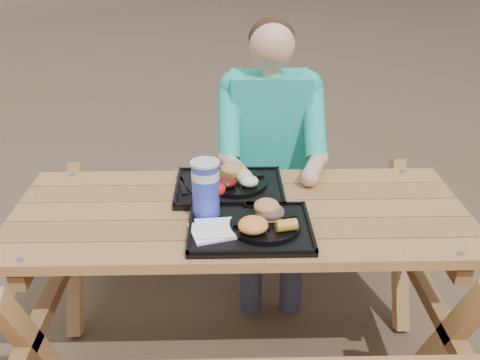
{
  "coord_description": "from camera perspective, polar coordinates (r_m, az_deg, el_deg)",
  "views": [
    {
      "loc": [
        -0.04,
        -1.85,
        1.78
      ],
      "look_at": [
        0.0,
        0.0,
        0.88
      ],
      "focal_mm": 40.0,
      "sensor_mm": 36.0,
      "label": 1
    }
  ],
  "objects": [
    {
      "name": "sandwich",
      "position": [
        1.97,
        3.23,
        -2.63
      ],
      "size": [
        0.1,
        0.1,
        0.11
      ],
      "primitive_type": null,
      "color": "#C98347",
      "rests_on": "plate_near"
    },
    {
      "name": "corn_cob",
      "position": [
        1.9,
        4.97,
        -4.82
      ],
      "size": [
        0.09,
        0.09,
        0.04
      ],
      "primitive_type": null,
      "rotation": [
        0.0,
        0.0,
        0.21
      ],
      "color": "gold",
      "rests_on": "plate_near"
    },
    {
      "name": "picnic_table",
      "position": [
        2.33,
        0.0,
        -11.26
      ],
      "size": [
        1.8,
        1.49,
        0.75
      ],
      "primitive_type": null,
      "color": "#999999",
      "rests_on": "ground"
    },
    {
      "name": "cutlery_far",
      "position": [
        2.27,
        -5.58,
        -0.5
      ],
      "size": [
        0.09,
        0.16,
        0.01
      ],
      "primitive_type": "cube",
      "rotation": [
        0.0,
        0.0,
        0.39
      ],
      "color": "black",
      "rests_on": "tray_far"
    },
    {
      "name": "mac_cheese",
      "position": [
        1.89,
        1.41,
        -4.82
      ],
      "size": [
        0.11,
        0.11,
        0.05
      ],
      "primitive_type": "ellipsoid",
      "color": "#FF9D43",
      "rests_on": "plate_near"
    },
    {
      "name": "burger",
      "position": [
        2.28,
        -0.86,
        1.46
      ],
      "size": [
        0.11,
        0.11,
        0.09
      ],
      "primitive_type": null,
      "color": "#BA8841",
      "rests_on": "plate_far"
    },
    {
      "name": "baked_beans",
      "position": [
        2.2,
        -1.54,
        -0.2
      ],
      "size": [
        0.09,
        0.09,
        0.04
      ],
      "primitive_type": "ellipsoid",
      "color": "#511210",
      "rests_on": "plate_far"
    },
    {
      "name": "tray_near",
      "position": [
        1.97,
        1.08,
        -5.28
      ],
      "size": [
        0.45,
        0.35,
        0.02
      ],
      "primitive_type": "cube",
      "color": "black",
      "rests_on": "picnic_table"
    },
    {
      "name": "potato_salad",
      "position": [
        2.21,
        0.97,
        -0.14
      ],
      "size": [
        0.08,
        0.08,
        0.04
      ],
      "primitive_type": "ellipsoid",
      "color": "silver",
      "rests_on": "plate_far"
    },
    {
      "name": "plate_near",
      "position": [
        1.96,
        2.71,
        -4.83
      ],
      "size": [
        0.26,
        0.26,
        0.02
      ],
      "primitive_type": "cylinder",
      "color": "black",
      "rests_on": "tray_near"
    },
    {
      "name": "tray_far",
      "position": [
        2.26,
        -1.14,
        -0.89
      ],
      "size": [
        0.45,
        0.35,
        0.02
      ],
      "primitive_type": "cube",
      "color": "black",
      "rests_on": "picnic_table"
    },
    {
      "name": "ground",
      "position": [
        2.57,
        0.0,
        -17.93
      ],
      "size": [
        60.0,
        60.0,
        0.0
      ],
      "primitive_type": "plane",
      "color": "#999999",
      "rests_on": "ground"
    },
    {
      "name": "napkin_stack",
      "position": [
        1.93,
        -3.04,
        -5.41
      ],
      "size": [
        0.18,
        0.18,
        0.02
      ],
      "primitive_type": "cube",
      "rotation": [
        0.0,
        0.0,
        0.29
      ],
      "color": "white",
      "rests_on": "tray_near"
    },
    {
      "name": "soda_cup",
      "position": [
        2.01,
        -3.68,
        -1.02
      ],
      "size": [
        0.1,
        0.1,
        0.21
      ],
      "primitive_type": "cylinder",
      "color": "#1B2ACE",
      "rests_on": "tray_near"
    },
    {
      "name": "condiment_mustard",
      "position": [
        2.07,
        2.78,
        -2.87
      ],
      "size": [
        0.05,
        0.05,
        0.03
      ],
      "primitive_type": "cylinder",
      "color": "gold",
      "rests_on": "tray_near"
    },
    {
      "name": "diner",
      "position": [
        2.72,
        3.08,
        1.13
      ],
      "size": [
        0.48,
        0.84,
        1.28
      ],
      "primitive_type": null,
      "color": "#1CABC5",
      "rests_on": "ground"
    },
    {
      "name": "plate_far",
      "position": [
        2.26,
        -0.39,
        -0.32
      ],
      "size": [
        0.26,
        0.26,
        0.02
      ],
      "primitive_type": "cylinder",
      "color": "black",
      "rests_on": "tray_far"
    },
    {
      "name": "condiment_bbq",
      "position": [
        2.07,
        1.05,
        -2.82
      ],
      "size": [
        0.04,
        0.04,
        0.03
      ],
      "primitive_type": "cylinder",
      "color": "black",
      "rests_on": "tray_near"
    }
  ]
}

